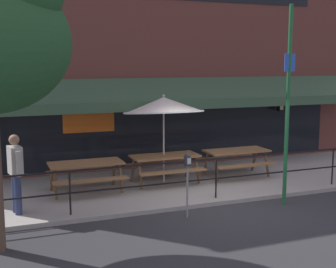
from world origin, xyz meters
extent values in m
plane|color=#2D2D30|center=(0.00, 0.00, 0.00)|extent=(120.00, 120.00, 0.00)
cube|color=#9E998E|center=(0.00, 2.00, 0.05)|extent=(15.00, 4.00, 0.10)
cube|color=brown|center=(0.00, 4.25, 4.07)|extent=(15.00, 0.50, 8.14)
cube|color=black|center=(0.00, 3.99, 1.35)|extent=(12.00, 0.02, 2.30)
cube|color=orange|center=(-2.25, 3.97, 1.65)|extent=(1.50, 0.02, 0.70)
cube|color=#335138|center=(0.00, 3.45, 2.50)|extent=(13.80, 0.92, 0.70)
cube|color=#335138|center=(0.00, 2.94, 2.10)|extent=(13.80, 0.08, 0.28)
cube|color=black|center=(4.12, 3.86, 2.03)|extent=(0.04, 0.28, 0.04)
cube|color=black|center=(4.12, 3.72, 1.85)|extent=(0.18, 0.18, 0.28)
cube|color=beige|center=(4.12, 3.72, 1.85)|extent=(0.13, 0.19, 0.20)
cylinder|color=black|center=(-3.45, 0.30, 0.57)|extent=(0.04, 0.04, 0.95)
cylinder|color=black|center=(0.00, 0.30, 0.57)|extent=(0.04, 0.04, 0.95)
cylinder|color=black|center=(3.45, 0.30, 0.57)|extent=(0.04, 0.04, 0.95)
cube|color=black|center=(0.00, 0.30, 1.05)|extent=(13.80, 0.04, 0.04)
cube|color=black|center=(0.00, 0.30, 0.57)|extent=(13.80, 0.03, 0.03)
cube|color=brown|center=(-2.78, 1.92, 0.84)|extent=(1.80, 0.80, 0.05)
cube|color=brown|center=(-2.78, 1.34, 0.54)|extent=(1.80, 0.26, 0.04)
cube|color=brown|center=(-2.78, 2.50, 0.54)|extent=(1.80, 0.26, 0.04)
cylinder|color=brown|center=(-1.98, 1.60, 0.47)|extent=(0.07, 0.30, 0.73)
cylinder|color=brown|center=(-1.98, 2.24, 0.47)|extent=(0.07, 0.30, 0.73)
cylinder|color=brown|center=(-3.58, 1.60, 0.47)|extent=(0.07, 0.30, 0.73)
cylinder|color=brown|center=(-3.58, 2.24, 0.47)|extent=(0.07, 0.30, 0.73)
cube|color=brown|center=(-0.63, 2.04, 0.84)|extent=(1.80, 0.80, 0.05)
cube|color=brown|center=(-0.63, 1.46, 0.54)|extent=(1.80, 0.26, 0.04)
cube|color=brown|center=(-0.63, 2.62, 0.54)|extent=(1.80, 0.26, 0.04)
cylinder|color=brown|center=(0.17, 1.72, 0.47)|extent=(0.07, 0.30, 0.73)
cylinder|color=brown|center=(0.17, 2.36, 0.47)|extent=(0.07, 0.30, 0.73)
cylinder|color=brown|center=(-1.43, 1.72, 0.47)|extent=(0.07, 0.30, 0.73)
cylinder|color=brown|center=(-1.43, 2.36, 0.47)|extent=(0.07, 0.30, 0.73)
cube|color=brown|center=(1.51, 2.00, 0.84)|extent=(1.80, 0.80, 0.05)
cube|color=brown|center=(1.51, 1.42, 0.54)|extent=(1.80, 0.26, 0.04)
cube|color=brown|center=(1.51, 2.58, 0.54)|extent=(1.80, 0.26, 0.04)
cylinder|color=brown|center=(2.31, 1.68, 0.47)|extent=(0.07, 0.30, 0.73)
cylinder|color=brown|center=(2.31, 2.32, 0.47)|extent=(0.07, 0.30, 0.73)
cylinder|color=brown|center=(0.71, 1.68, 0.47)|extent=(0.07, 0.30, 0.73)
cylinder|color=brown|center=(0.71, 2.32, 0.47)|extent=(0.07, 0.30, 0.73)
cylinder|color=#B7B2A8|center=(-0.63, 2.13, 1.25)|extent=(0.04, 0.04, 2.30)
cone|color=silver|center=(-0.63, 2.13, 2.20)|extent=(2.10, 2.13, 0.59)
cylinder|color=white|center=(-0.63, 2.13, 2.01)|extent=(2.14, 2.14, 0.23)
sphere|color=#B7B2A8|center=(-0.63, 2.13, 2.44)|extent=(0.07, 0.07, 0.07)
cylinder|color=navy|center=(-4.51, 0.93, 0.53)|extent=(0.15, 0.15, 0.86)
cylinder|color=navy|center=(-4.47, 0.73, 0.53)|extent=(0.15, 0.15, 0.86)
cube|color=#B2ADA3|center=(-4.49, 0.83, 1.26)|extent=(0.31, 0.44, 0.60)
cylinder|color=#B2ADA3|center=(-4.54, 1.08, 1.23)|extent=(0.10, 0.10, 0.54)
cylinder|color=#B2ADA3|center=(-4.44, 0.57, 1.23)|extent=(0.10, 0.10, 0.54)
sphere|color=#9E7051|center=(-4.49, 0.83, 1.70)|extent=(0.22, 0.22, 0.22)
cylinder|color=gray|center=(-1.10, -0.51, 0.57)|extent=(0.04, 0.04, 1.15)
cylinder|color=#2D2D33|center=(-1.10, -0.51, 1.25)|extent=(0.15, 0.15, 0.20)
sphere|color=#2D2D33|center=(-1.10, -0.51, 1.35)|extent=(0.14, 0.14, 0.14)
cube|color=silver|center=(-1.10, -0.60, 1.26)|extent=(0.08, 0.01, 0.13)
cylinder|color=#1E6033|center=(1.41, -0.45, 2.29)|extent=(0.09, 0.09, 4.59)
cube|color=blue|center=(1.41, -0.47, 3.30)|extent=(0.28, 0.02, 0.40)
camera|label=1|loc=(-5.01, -9.35, 3.31)|focal=50.00mm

